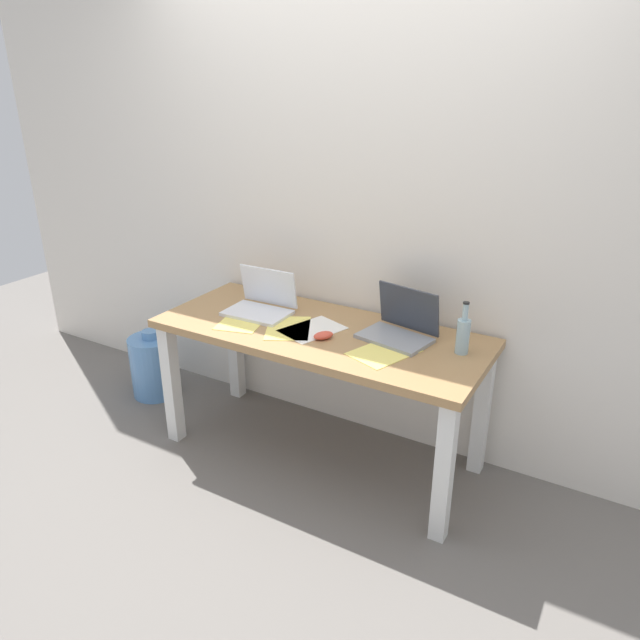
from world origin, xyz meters
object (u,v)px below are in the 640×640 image
laptop_left (261,304)px  water_cooler_jug (154,366)px  laptop_right (400,327)px  beer_bottle (463,334)px  computer_mouse (323,335)px  desk (320,348)px

laptop_left → water_cooler_jug: size_ratio=0.78×
water_cooler_jug → laptop_right: bearing=2.7°
beer_bottle → water_cooler_jug: beer_bottle is taller
computer_mouse → water_cooler_jug: bearing=-153.2°
desk → laptop_left: 0.41m
computer_mouse → water_cooler_jug: computer_mouse is taller
desk → water_cooler_jug: bearing=178.5°
beer_bottle → computer_mouse: 0.64m
laptop_right → water_cooler_jug: (-1.60, -0.08, -0.58)m
computer_mouse → beer_bottle: bearing=48.4°
desk → computer_mouse: bearing=-51.6°
laptop_left → computer_mouse: size_ratio=3.37×
laptop_left → laptop_right: 0.76m
laptop_left → computer_mouse: 0.47m
computer_mouse → laptop_left: bearing=-163.8°
laptop_left → water_cooler_jug: bearing=-179.4°
laptop_left → laptop_right: (0.75, 0.07, 0.00)m
laptop_right → computer_mouse: 0.36m
laptop_right → laptop_left: bearing=-174.9°
laptop_left → computer_mouse: bearing=-15.8°
water_cooler_jug → laptop_left: bearing=0.6°
laptop_right → beer_bottle: bearing=-2.7°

